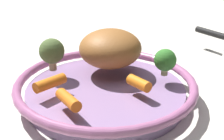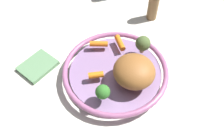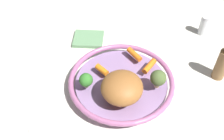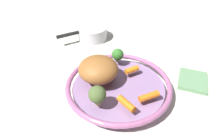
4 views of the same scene
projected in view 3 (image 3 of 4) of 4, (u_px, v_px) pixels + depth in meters
The scene contains 11 objects.
ground_plane at pixel (121, 87), 0.91m from camera, with size 2.18×2.18×0.00m, color silver.
serving_bowl at pixel (121, 83), 0.89m from camera, with size 0.35×0.35×0.05m.
roast_chicken_piece at pixel (122, 88), 0.80m from camera, with size 0.13×0.13×0.08m, color #995E2C.
baby_carrot_right at pixel (102, 70), 0.89m from camera, with size 0.02×0.02×0.05m, color orange.
baby_carrot_back at pixel (149, 66), 0.90m from camera, with size 0.02×0.02×0.06m, color orange.
baby_carrot_center at pixel (134, 54), 0.94m from camera, with size 0.02×0.02×0.06m, color orange.
broccoli_floret_edge at pixel (86, 80), 0.83m from camera, with size 0.04×0.04×0.05m.
broccoli_floret_large at pixel (158, 78), 0.82m from camera, with size 0.05×0.05×0.07m.
salt_shaker at pixel (204, 25), 1.07m from camera, with size 0.04×0.04×0.08m.
pepper_mill at pixel (223, 63), 0.89m from camera, with size 0.04×0.04×0.15m.
dish_towel at pixel (88, 39), 1.07m from camera, with size 0.12×0.10×0.01m, color #669366.
Camera 3 is at (-0.15, -0.56, 0.70)m, focal length 42.99 mm.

